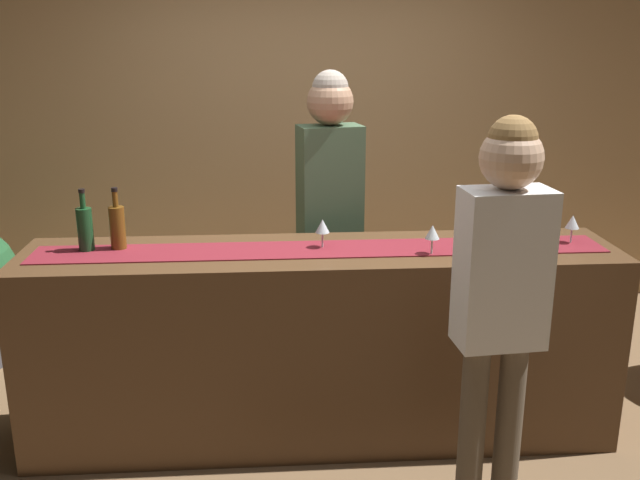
# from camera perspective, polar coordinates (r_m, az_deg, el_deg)

# --- Properties ---
(ground_plane) EXTENTS (10.00, 10.00, 0.00)m
(ground_plane) POSITION_cam_1_polar(r_m,az_deg,el_deg) (3.82, 0.10, -15.03)
(ground_plane) COLOR brown
(back_wall) EXTENTS (6.00, 0.12, 2.90)m
(back_wall) POSITION_cam_1_polar(r_m,az_deg,el_deg) (5.18, -1.43, 10.46)
(back_wall) COLOR tan
(back_wall) RESTS_ON ground
(bar_counter) EXTENTS (2.87, 0.60, 0.98)m
(bar_counter) POSITION_cam_1_polar(r_m,az_deg,el_deg) (3.59, 0.10, -8.32)
(bar_counter) COLOR #543821
(bar_counter) RESTS_ON ground
(counter_runner_cloth) EXTENTS (2.73, 0.28, 0.01)m
(counter_runner_cloth) POSITION_cam_1_polar(r_m,az_deg,el_deg) (3.41, 0.11, -0.76)
(counter_runner_cloth) COLOR maroon
(counter_runner_cloth) RESTS_ON bar_counter
(wine_bottle_amber) EXTENTS (0.07, 0.07, 0.30)m
(wine_bottle_amber) POSITION_cam_1_polar(r_m,az_deg,el_deg) (3.52, -15.93, 1.04)
(wine_bottle_amber) COLOR brown
(wine_bottle_amber) RESTS_ON bar_counter
(wine_bottle_green) EXTENTS (0.07, 0.07, 0.30)m
(wine_bottle_green) POSITION_cam_1_polar(r_m,az_deg,el_deg) (3.54, -18.31, 0.90)
(wine_bottle_green) COLOR #194723
(wine_bottle_green) RESTS_ON bar_counter
(wine_glass_near_customer) EXTENTS (0.07, 0.07, 0.14)m
(wine_glass_near_customer) POSITION_cam_1_polar(r_m,az_deg,el_deg) (3.35, 9.00, 0.56)
(wine_glass_near_customer) COLOR silver
(wine_glass_near_customer) RESTS_ON bar_counter
(wine_glass_mid_counter) EXTENTS (0.07, 0.07, 0.14)m
(wine_glass_mid_counter) POSITION_cam_1_polar(r_m,az_deg,el_deg) (3.69, 19.58, 1.31)
(wine_glass_mid_counter) COLOR silver
(wine_glass_mid_counter) RESTS_ON bar_counter
(wine_glass_far_end) EXTENTS (0.07, 0.07, 0.14)m
(wine_glass_far_end) POSITION_cam_1_polar(r_m,az_deg,el_deg) (3.41, 0.20, 1.04)
(wine_glass_far_end) COLOR silver
(wine_glass_far_end) RESTS_ON bar_counter
(bartender) EXTENTS (0.37, 0.27, 1.80)m
(bartender) POSITION_cam_1_polar(r_m,az_deg,el_deg) (3.94, 0.79, 3.73)
(bartender) COLOR #26262B
(bartender) RESTS_ON ground
(customer_sipping) EXTENTS (0.36, 0.24, 1.70)m
(customer_sipping) POSITION_cam_1_polar(r_m,az_deg,el_deg) (2.86, 14.35, -3.31)
(customer_sipping) COLOR brown
(customer_sipping) RESTS_ON ground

